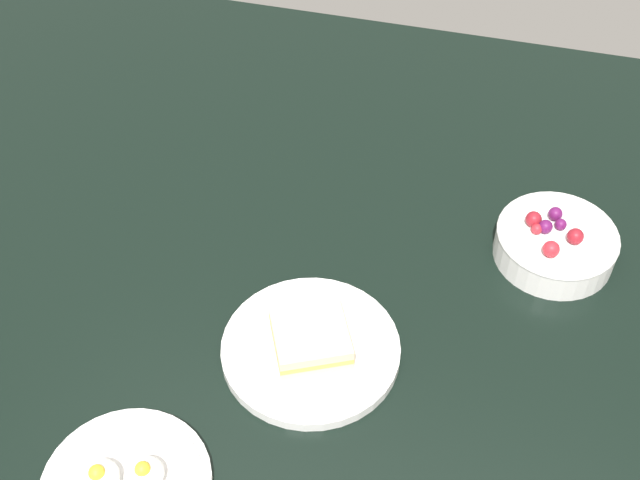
{
  "coord_description": "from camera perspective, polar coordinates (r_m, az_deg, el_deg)",
  "views": [
    {
      "loc": [
        -18.93,
        72.08,
        85.3
      ],
      "look_at": [
        0.0,
        0.0,
        6.0
      ],
      "focal_mm": 47.31,
      "sensor_mm": 36.0,
      "label": 1
    }
  ],
  "objects": [
    {
      "name": "dining_table",
      "position": [
        1.12,
        -0.0,
        -1.4
      ],
      "size": [
        143.7,
        110.73,
        4.0
      ],
      "primitive_type": "cube",
      "color": "black",
      "rests_on": "ground"
    },
    {
      "name": "plate_sandwich",
      "position": [
        0.99,
        -0.64,
        -7.2
      ],
      "size": [
        20.98,
        20.98,
        4.6
      ],
      "color": "white",
      "rests_on": "dining_table"
    },
    {
      "name": "bowl_berries",
      "position": [
        1.12,
        15.63,
        -0.19
      ],
      "size": [
        15.5,
        15.5,
        6.14
      ],
      "color": "white",
      "rests_on": "dining_table"
    }
  ]
}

